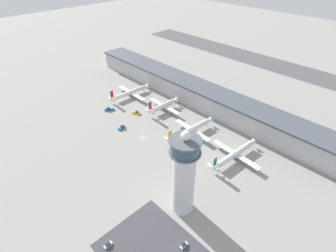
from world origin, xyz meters
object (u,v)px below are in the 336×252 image
airplane_gate_bravo (164,106)px  airplane_gate_delta (235,154)px  airplane_gate_alpha (130,93)px  service_truck_catering (136,113)px  control_tower (184,174)px  service_truck_fuel (122,128)px  service_truck_baggage (109,109)px  car_black_suv (184,245)px  car_blue_compact (108,245)px  airplane_gate_charlie (191,130)px

airplane_gate_bravo → airplane_gate_delta: (79.93, -9.18, -0.62)m
airplane_gate_alpha → service_truck_catering: 33.09m
control_tower → service_truck_fuel: control_tower is taller
airplane_gate_delta → control_tower: bearing=-86.9°
control_tower → service_truck_baggage: (-116.68, 29.57, -25.22)m
service_truck_catering → car_black_suv: 126.54m
airplane_gate_bravo → airplane_gate_delta: bearing=-6.6°
airplane_gate_bravo → car_black_suv: 127.60m
airplane_gate_bravo → car_blue_compact: bearing=-55.6°
airplane_gate_delta → service_truck_fuel: 89.78m
airplane_gate_charlie → car_blue_compact: airplane_gate_charlie is taller
airplane_gate_charlie → airplane_gate_delta: size_ratio=1.02×
control_tower → service_truck_fuel: 92.00m
airplane_gate_alpha → airplane_gate_bravo: 41.74m
control_tower → service_truck_catering: bearing=155.6°
airplane_gate_delta → car_black_suv: 73.78m
service_truck_baggage → control_tower: bearing=-14.2°
control_tower → car_blue_compact: bearing=-103.0°
service_truck_catering → car_blue_compact: service_truck_catering is taller
airplane_gate_bravo → service_truck_baggage: bearing=-134.4°
airplane_gate_alpha → airplane_gate_bravo: airplane_gate_bravo is taller
airplane_gate_alpha → airplane_gate_bravo: size_ratio=1.18×
control_tower → airplane_gate_charlie: bearing=127.7°
airplane_gate_delta → service_truck_fuel: size_ratio=6.75×
service_truck_baggage → car_black_suv: bearing=-19.0°
airplane_gate_delta → airplane_gate_charlie: bearing=-179.5°
control_tower → car_black_suv: bearing=-45.0°
control_tower → airplane_gate_delta: size_ratio=1.19×
airplane_gate_delta → car_blue_compact: bearing=-94.1°
airplane_gate_alpha → airplane_gate_bravo: (41.45, 4.85, 0.82)m
airplane_gate_bravo → car_blue_compact: size_ratio=7.89×
airplane_gate_alpha → service_truck_catering: airplane_gate_alpha is taller
airplane_gate_alpha → car_blue_compact: bearing=-41.7°
airplane_gate_delta → airplane_gate_bravo: bearing=173.4°
service_truck_fuel → car_blue_compact: size_ratio=1.43×
control_tower → airplane_gate_alpha: 139.50m
service_truck_fuel → car_blue_compact: bearing=-39.9°
airplane_gate_bravo → service_truck_catering: airplane_gate_bravo is taller
airplane_gate_bravo → service_truck_catering: bearing=-121.2°
airplane_gate_alpha → car_black_suv: airplane_gate_alpha is taller
airplane_gate_alpha → service_truck_baggage: airplane_gate_alpha is taller
control_tower → airplane_gate_delta: 59.27m
airplane_gate_charlie → service_truck_fuel: (-43.69, -33.66, -3.65)m
airplane_gate_charlie → service_truck_fuel: airplane_gate_charlie is taller
airplane_gate_bravo → airplane_gate_delta: airplane_gate_bravo is taller
service_truck_catering → airplane_gate_alpha: bearing=150.9°
airplane_gate_charlie → car_blue_compact: bearing=-71.6°
car_black_suv → airplane_gate_alpha: bearing=151.7°
airplane_gate_charlie → service_truck_fuel: size_ratio=6.86×
airplane_gate_bravo → airplane_gate_delta: 80.46m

